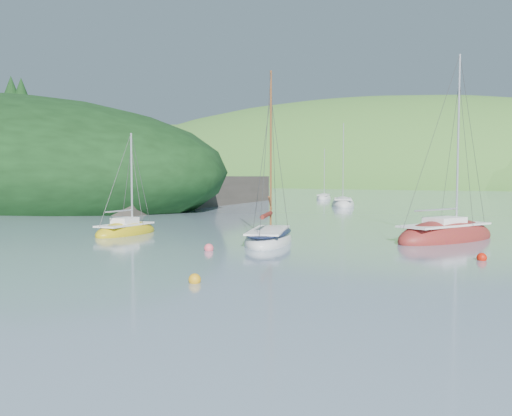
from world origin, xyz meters
The scene contains 7 objects.
ground centered at (0.00, 0.00, 0.00)m, with size 700.00×700.00×0.00m, color slate.
daysailer_white centered at (-0.52, 8.51, 0.23)m, with size 4.97×7.24×10.47m.
sloop_red centered at (7.68, 14.94, 0.22)m, with size 5.49×8.41×11.78m.
sailboat_yellow centered at (-10.57, 7.37, 0.17)m, with size 2.78×5.60×7.14m.
distant_sloop_a centered at (-11.75, 44.05, 0.18)m, with size 5.58×8.00×10.82m.
distant_sloop_c centered at (-21.79, 59.56, 0.15)m, with size 3.88×6.20×8.35m.
mooring_buoys centered at (0.16, 4.70, 0.12)m, with size 22.95×12.87×0.48m.
Camera 1 is at (16.12, -18.84, 3.91)m, focal length 40.00 mm.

